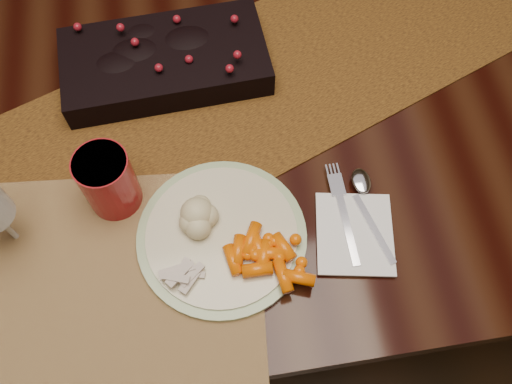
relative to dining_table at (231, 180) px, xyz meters
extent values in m
plane|color=black|center=(0.00, 0.00, -0.38)|extent=(5.00, 5.00, 0.00)
cube|color=black|center=(0.00, 0.00, 0.00)|extent=(1.80, 1.00, 0.75)
cube|color=#472D10|center=(-0.05, -0.07, 0.38)|extent=(1.65, 0.93, 0.00)
cube|color=#956F4B|center=(-0.22, -0.33, 0.38)|extent=(0.50, 0.38, 0.00)
cylinder|color=beige|center=(-0.04, -0.30, 0.39)|extent=(0.27, 0.27, 0.01)
cube|color=white|center=(0.16, -0.32, 0.38)|extent=(0.14, 0.15, 0.00)
cylinder|color=maroon|center=(-0.19, -0.20, 0.43)|extent=(0.08, 0.08, 0.11)
camera|label=1|loc=(-0.04, -0.60, 1.13)|focal=38.00mm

